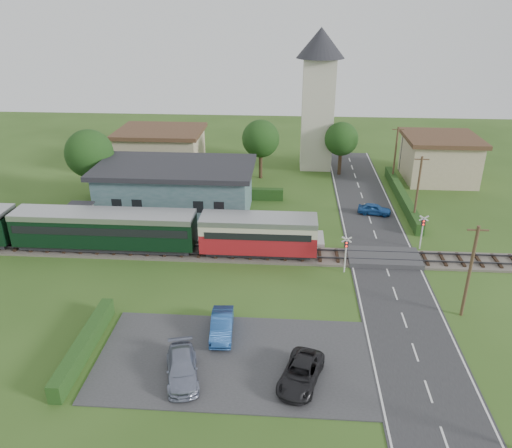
# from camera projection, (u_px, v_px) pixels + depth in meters

# --- Properties ---
(ground) EXTENTS (120.00, 120.00, 0.00)m
(ground) POSITION_uv_depth(u_px,v_px,m) (267.00, 267.00, 42.02)
(ground) COLOR #2D4C19
(railway_track) EXTENTS (76.00, 3.20, 0.49)m
(railway_track) POSITION_uv_depth(u_px,v_px,m) (268.00, 255.00, 43.80)
(railway_track) COLOR #4C443D
(railway_track) RESTS_ON ground
(road) EXTENTS (6.00, 70.00, 0.05)m
(road) POSITION_uv_depth(u_px,v_px,m) (387.00, 271.00, 41.37)
(road) COLOR #28282B
(road) RESTS_ON ground
(car_park) EXTENTS (17.00, 9.00, 0.08)m
(car_park) POSITION_uv_depth(u_px,v_px,m) (233.00, 359.00, 31.19)
(car_park) COLOR #333335
(car_park) RESTS_ON ground
(crossing_deck) EXTENTS (6.20, 3.40, 0.45)m
(crossing_deck) POSITION_uv_depth(u_px,v_px,m) (384.00, 257.00, 43.10)
(crossing_deck) COLOR #333335
(crossing_deck) RESTS_ON ground
(platform) EXTENTS (30.00, 3.00, 0.45)m
(platform) POSITION_uv_depth(u_px,v_px,m) (165.00, 235.00, 47.31)
(platform) COLOR gray
(platform) RESTS_ON ground
(equipment_hut) EXTENTS (2.30, 2.30, 2.55)m
(equipment_hut) POSITION_uv_depth(u_px,v_px,m) (80.00, 217.00, 47.20)
(equipment_hut) COLOR beige
(equipment_hut) RESTS_ON platform
(station_building) EXTENTS (16.00, 9.00, 5.30)m
(station_building) POSITION_uv_depth(u_px,v_px,m) (176.00, 189.00, 51.56)
(station_building) COLOR #36575A
(station_building) RESTS_ON ground
(train) EXTENTS (43.20, 2.90, 3.40)m
(train) POSITION_uv_depth(u_px,v_px,m) (70.00, 228.00, 44.09)
(train) COLOR #232328
(train) RESTS_ON ground
(church_tower) EXTENTS (6.00, 6.00, 17.60)m
(church_tower) POSITION_uv_depth(u_px,v_px,m) (319.00, 89.00, 62.95)
(church_tower) COLOR beige
(church_tower) RESTS_ON ground
(house_west) EXTENTS (10.80, 8.80, 5.50)m
(house_west) POSITION_uv_depth(u_px,v_px,m) (162.00, 150.00, 64.57)
(house_west) COLOR tan
(house_west) RESTS_ON ground
(house_east) EXTENTS (8.80, 8.80, 5.50)m
(house_east) POSITION_uv_depth(u_px,v_px,m) (439.00, 158.00, 61.40)
(house_east) COLOR tan
(house_east) RESTS_ON ground
(hedge_carpark) EXTENTS (0.80, 9.00, 1.20)m
(hedge_carpark) POSITION_uv_depth(u_px,v_px,m) (84.00, 345.00, 31.58)
(hedge_carpark) COLOR #193814
(hedge_carpark) RESTS_ON ground
(hedge_roadside) EXTENTS (0.80, 18.00, 1.20)m
(hedge_roadside) POSITION_uv_depth(u_px,v_px,m) (402.00, 196.00, 55.40)
(hedge_roadside) COLOR #193814
(hedge_roadside) RESTS_ON ground
(hedge_station) EXTENTS (22.00, 0.80, 1.30)m
(hedge_station) POSITION_uv_depth(u_px,v_px,m) (186.00, 192.00, 56.50)
(hedge_station) COLOR #193814
(hedge_station) RESTS_ON ground
(tree_a) EXTENTS (5.20, 5.20, 8.00)m
(tree_a) POSITION_uv_depth(u_px,v_px,m) (89.00, 154.00, 53.83)
(tree_a) COLOR #332316
(tree_a) RESTS_ON ground
(tree_b) EXTENTS (4.60, 4.60, 7.34)m
(tree_b) POSITION_uv_depth(u_px,v_px,m) (261.00, 139.00, 61.00)
(tree_b) COLOR #332316
(tree_b) RESTS_ON ground
(tree_c) EXTENTS (4.20, 4.20, 6.78)m
(tree_c) POSITION_uv_depth(u_px,v_px,m) (341.00, 139.00, 62.32)
(tree_c) COLOR #332316
(tree_c) RESTS_ON ground
(utility_pole_b) EXTENTS (1.40, 0.22, 7.00)m
(utility_pole_b) POSITION_uv_depth(u_px,v_px,m) (470.00, 271.00, 34.16)
(utility_pole_b) COLOR #473321
(utility_pole_b) RESTS_ON ground
(utility_pole_c) EXTENTS (1.40, 0.22, 7.00)m
(utility_pole_c) POSITION_uv_depth(u_px,v_px,m) (418.00, 190.00, 48.70)
(utility_pole_c) COLOR #473321
(utility_pole_c) RESTS_ON ground
(utility_pole_d) EXTENTS (1.40, 0.22, 7.00)m
(utility_pole_d) POSITION_uv_depth(u_px,v_px,m) (395.00, 155.00, 59.61)
(utility_pole_d) COLOR #473321
(utility_pole_d) RESTS_ON ground
(crossing_signal_near) EXTENTS (0.84, 0.28, 3.28)m
(crossing_signal_near) POSITION_uv_depth(u_px,v_px,m) (346.00, 249.00, 40.36)
(crossing_signal_near) COLOR silver
(crossing_signal_near) RESTS_ON ground
(crossing_signal_far) EXTENTS (0.84, 0.28, 3.28)m
(crossing_signal_far) POSITION_uv_depth(u_px,v_px,m) (423.00, 227.00, 44.26)
(crossing_signal_far) COLOR silver
(crossing_signal_far) RESTS_ON ground
(streetlamp_west) EXTENTS (0.30, 0.30, 5.15)m
(streetlamp_west) POSITION_uv_depth(u_px,v_px,m) (95.00, 158.00, 60.38)
(streetlamp_west) COLOR #3F3F47
(streetlamp_west) RESTS_ON ground
(streetlamp_east) EXTENTS (0.30, 0.30, 5.15)m
(streetlamp_east) POSITION_uv_depth(u_px,v_px,m) (402.00, 149.00, 64.28)
(streetlamp_east) COLOR #3F3F47
(streetlamp_east) RESTS_ON ground
(car_on_road) EXTENTS (3.59, 1.98, 1.16)m
(car_on_road) POSITION_uv_depth(u_px,v_px,m) (374.00, 209.00, 52.01)
(car_on_road) COLOR #1B4C94
(car_on_road) RESTS_ON road
(car_park_blue) EXTENTS (1.69, 4.15, 1.34)m
(car_park_blue) POSITION_uv_depth(u_px,v_px,m) (222.00, 325.00, 33.24)
(car_park_blue) COLOR navy
(car_park_blue) RESTS_ON car_park
(car_park_silver) EXTENTS (2.85, 4.77, 1.30)m
(car_park_silver) POSITION_uv_depth(u_px,v_px,m) (182.00, 368.00, 29.42)
(car_park_silver) COLOR gray
(car_park_silver) RESTS_ON car_park
(car_park_dark) EXTENTS (3.16, 4.80, 1.23)m
(car_park_dark) POSITION_uv_depth(u_px,v_px,m) (301.00, 374.00, 29.06)
(car_park_dark) COLOR black
(car_park_dark) RESTS_ON car_park
(pedestrian_near) EXTENTS (0.66, 0.56, 1.54)m
(pedestrian_near) POSITION_uv_depth(u_px,v_px,m) (238.00, 227.00, 46.53)
(pedestrian_near) COLOR gray
(pedestrian_near) RESTS_ON platform
(pedestrian_far) EXTENTS (0.94, 1.10, 1.97)m
(pedestrian_far) POSITION_uv_depth(u_px,v_px,m) (95.00, 220.00, 47.33)
(pedestrian_far) COLOR gray
(pedestrian_far) RESTS_ON platform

